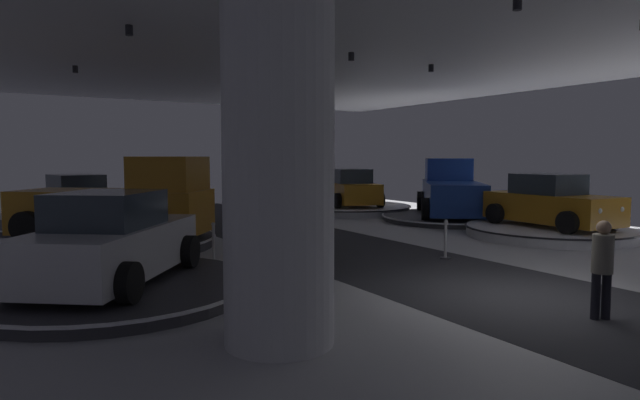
{
  "coord_description": "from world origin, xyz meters",
  "views": [
    {
      "loc": [
        -8.2,
        -6.35,
        2.59
      ],
      "look_at": [
        -0.61,
        6.2,
        1.4
      ],
      "focal_mm": 29.9,
      "sensor_mm": 36.0,
      "label": 1
    }
  ],
  "objects_px": {
    "column_left": "(278,145)",
    "visitor_walking_near": "(602,263)",
    "display_car_mid_right": "(550,203)",
    "pickup_truck_far_right": "(451,192)",
    "display_platform_far_left": "(114,242)",
    "display_car_deep_right": "(350,189)",
    "display_platform_far_right": "(452,217)",
    "display_car_mid_left": "(111,242)",
    "display_car_deep_left": "(76,200)",
    "display_platform_deep_right": "(349,208)",
    "display_platform_deep_left": "(76,223)",
    "display_platform_mid_right": "(550,231)",
    "pickup_truck_far_left": "(124,205)",
    "display_platform_mid_left": "(114,287)"
  },
  "relations": [
    {
      "from": "display_platform_mid_right",
      "to": "display_platform_far_left",
      "type": "relative_size",
      "value": 0.94
    },
    {
      "from": "column_left",
      "to": "visitor_walking_near",
      "type": "distance_m",
      "value": 5.47
    },
    {
      "from": "display_platform_deep_right",
      "to": "column_left",
      "type": "bearing_deg",
      "value": -127.45
    },
    {
      "from": "column_left",
      "to": "display_platform_deep_right",
      "type": "relative_size",
      "value": 0.96
    },
    {
      "from": "display_car_deep_right",
      "to": "visitor_walking_near",
      "type": "relative_size",
      "value": 2.85
    },
    {
      "from": "column_left",
      "to": "display_car_mid_left",
      "type": "distance_m",
      "value": 4.57
    },
    {
      "from": "display_car_mid_left",
      "to": "display_platform_deep_left",
      "type": "relative_size",
      "value": 0.74
    },
    {
      "from": "display_car_mid_right",
      "to": "display_car_deep_right",
      "type": "distance_m",
      "value": 9.8
    },
    {
      "from": "pickup_truck_far_left",
      "to": "pickup_truck_far_right",
      "type": "xyz_separation_m",
      "value": [
        12.96,
        0.15,
        -0.08
      ]
    },
    {
      "from": "column_left",
      "to": "display_platform_far_left",
      "type": "bearing_deg",
      "value": 93.06
    },
    {
      "from": "column_left",
      "to": "pickup_truck_far_left",
      "type": "height_order",
      "value": "column_left"
    },
    {
      "from": "column_left",
      "to": "display_car_mid_right",
      "type": "height_order",
      "value": "column_left"
    },
    {
      "from": "column_left",
      "to": "display_car_mid_left",
      "type": "bearing_deg",
      "value": 110.97
    },
    {
      "from": "display_platform_far_right",
      "to": "display_car_deep_left",
      "type": "relative_size",
      "value": 1.27
    },
    {
      "from": "display_platform_mid_right",
      "to": "display_platform_far_left",
      "type": "height_order",
      "value": "display_platform_mid_right"
    },
    {
      "from": "column_left",
      "to": "display_car_deep_left",
      "type": "height_order",
      "value": "column_left"
    },
    {
      "from": "display_platform_mid_right",
      "to": "display_car_deep_right",
      "type": "height_order",
      "value": "display_car_deep_right"
    },
    {
      "from": "column_left",
      "to": "display_platform_far_right",
      "type": "bearing_deg",
      "value": 36.28
    },
    {
      "from": "display_car_mid_left",
      "to": "display_car_deep_right",
      "type": "relative_size",
      "value": 0.98
    },
    {
      "from": "pickup_truck_far_right",
      "to": "display_platform_mid_left",
      "type": "height_order",
      "value": "pickup_truck_far_right"
    },
    {
      "from": "column_left",
      "to": "display_platform_mid_right",
      "type": "bearing_deg",
      "value": 19.82
    },
    {
      "from": "display_car_deep_left",
      "to": "display_platform_far_left",
      "type": "bearing_deg",
      "value": -86.27
    },
    {
      "from": "pickup_truck_far_right",
      "to": "display_car_mid_left",
      "type": "bearing_deg",
      "value": -158.91
    },
    {
      "from": "display_platform_deep_left",
      "to": "column_left",
      "type": "bearing_deg",
      "value": -86.68
    },
    {
      "from": "display_platform_far_left",
      "to": "display_platform_mid_left",
      "type": "bearing_deg",
      "value": -100.16
    },
    {
      "from": "display_platform_deep_right",
      "to": "display_platform_deep_left",
      "type": "bearing_deg",
      "value": 176.0
    },
    {
      "from": "display_platform_far_left",
      "to": "display_car_mid_left",
      "type": "xyz_separation_m",
      "value": [
        -1.0,
        -5.53,
        0.84
      ]
    },
    {
      "from": "pickup_truck_far_right",
      "to": "pickup_truck_far_left",
      "type": "bearing_deg",
      "value": -179.33
    },
    {
      "from": "pickup_truck_far_right",
      "to": "display_platform_deep_right",
      "type": "relative_size",
      "value": 0.95
    },
    {
      "from": "display_platform_deep_left",
      "to": "display_car_deep_left",
      "type": "height_order",
      "value": "display_car_deep_left"
    },
    {
      "from": "display_car_mid_left",
      "to": "display_platform_far_right",
      "type": "bearing_deg",
      "value": 20.48
    },
    {
      "from": "display_platform_far_left",
      "to": "display_platform_deep_left",
      "type": "xyz_separation_m",
      "value": [
        -0.36,
        5.47,
        -0.03
      ]
    },
    {
      "from": "display_car_mid_right",
      "to": "pickup_truck_far_left",
      "type": "relative_size",
      "value": 0.79
    },
    {
      "from": "display_platform_mid_right",
      "to": "display_platform_mid_left",
      "type": "height_order",
      "value": "display_platform_mid_right"
    },
    {
      "from": "column_left",
      "to": "display_car_deep_right",
      "type": "height_order",
      "value": "column_left"
    },
    {
      "from": "pickup_truck_far_right",
      "to": "display_car_deep_left",
      "type": "distance_m",
      "value": 14.63
    },
    {
      "from": "pickup_truck_far_left",
      "to": "display_car_deep_left",
      "type": "height_order",
      "value": "pickup_truck_far_left"
    },
    {
      "from": "pickup_truck_far_left",
      "to": "pickup_truck_far_right",
      "type": "distance_m",
      "value": 12.96
    },
    {
      "from": "display_platform_far_left",
      "to": "visitor_walking_near",
      "type": "xyz_separation_m",
      "value": [
        5.37,
        -11.17,
        0.74
      ]
    },
    {
      "from": "column_left",
      "to": "display_platform_far_right",
      "type": "xyz_separation_m",
      "value": [
        12.5,
        9.18,
        -2.62
      ]
    },
    {
      "from": "display_platform_far_left",
      "to": "visitor_walking_near",
      "type": "distance_m",
      "value": 12.42
    },
    {
      "from": "display_car_deep_right",
      "to": "display_platform_far_right",
      "type": "bearing_deg",
      "value": -71.06
    },
    {
      "from": "display_car_mid_left",
      "to": "display_platform_deep_left",
      "type": "xyz_separation_m",
      "value": [
        0.64,
        11.0,
        -0.87
      ]
    },
    {
      "from": "display_platform_far_right",
      "to": "visitor_walking_near",
      "type": "height_order",
      "value": "visitor_walking_near"
    },
    {
      "from": "display_car_mid_right",
      "to": "pickup_truck_far_right",
      "type": "height_order",
      "value": "pickup_truck_far_right"
    },
    {
      "from": "pickup_truck_far_right",
      "to": "display_car_deep_right",
      "type": "height_order",
      "value": "pickup_truck_far_right"
    },
    {
      "from": "display_car_mid_left",
      "to": "display_car_deep_right",
      "type": "distance_m",
      "value": 15.97
    },
    {
      "from": "pickup_truck_far_left",
      "to": "display_platform_deep_left",
      "type": "distance_m",
      "value": 5.81
    },
    {
      "from": "display_platform_far_left",
      "to": "pickup_truck_far_left",
      "type": "xyz_separation_m",
      "value": [
        0.25,
        -0.2,
        1.07
      ]
    },
    {
      "from": "display_platform_mid_right",
      "to": "pickup_truck_far_left",
      "type": "relative_size",
      "value": 0.98
    }
  ]
}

